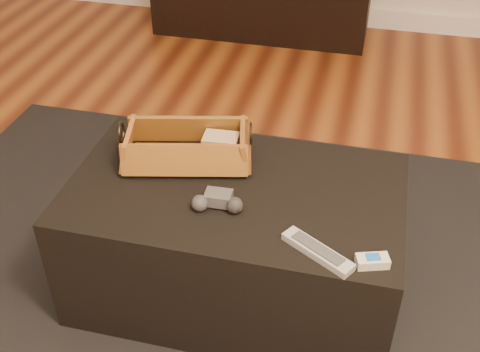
% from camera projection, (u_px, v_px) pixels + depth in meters
% --- Properties ---
extents(baseboard, '(5.00, 0.04, 0.12)m').
position_uv_depth(baseboard, '(351.00, 16.00, 3.84)').
color(baseboard, white).
rests_on(baseboard, floor).
extents(area_rug, '(2.60, 2.00, 0.01)m').
position_uv_depth(area_rug, '(232.00, 297.00, 2.01)').
color(area_rug, black).
rests_on(area_rug, floor).
extents(ottoman, '(1.00, 0.60, 0.42)m').
position_uv_depth(ottoman, '(235.00, 239.00, 1.92)').
color(ottoman, black).
rests_on(ottoman, area_rug).
extents(tv_remote, '(0.21, 0.11, 0.02)m').
position_uv_depth(tv_remote, '(181.00, 157.00, 1.87)').
color(tv_remote, black).
rests_on(tv_remote, wicker_basket).
extents(cloth_bundle, '(0.11, 0.08, 0.06)m').
position_uv_depth(cloth_bundle, '(221.00, 144.00, 1.90)').
color(cloth_bundle, tan).
rests_on(cloth_bundle, wicker_basket).
extents(wicker_basket, '(0.43, 0.29, 0.14)m').
position_uv_depth(wicker_basket, '(187.00, 149.00, 1.87)').
color(wicker_basket, '#9F6223').
rests_on(wicker_basket, ottoman).
extents(game_controller, '(0.15, 0.09, 0.05)m').
position_uv_depth(game_controller, '(218.00, 202.00, 1.70)').
color(game_controller, '#3F3F43').
rests_on(game_controller, ottoman).
extents(silver_remote, '(0.20, 0.15, 0.02)m').
position_uv_depth(silver_remote, '(318.00, 251.00, 1.55)').
color(silver_remote, '#B7B9BF').
rests_on(silver_remote, ottoman).
extents(cream_gadget, '(0.09, 0.07, 0.03)m').
position_uv_depth(cream_gadget, '(372.00, 261.00, 1.52)').
color(cream_gadget, beige).
rests_on(cream_gadget, ottoman).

